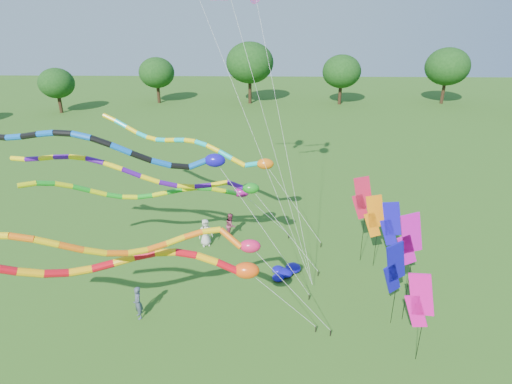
{
  "coord_description": "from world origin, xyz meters",
  "views": [
    {
      "loc": [
        0.16,
        -13.99,
        13.0
      ],
      "look_at": [
        -0.38,
        5.28,
        4.8
      ],
      "focal_mm": 30.0,
      "sensor_mm": 36.0,
      "label": 1
    }
  ],
  "objects_px": {
    "tube_kite_orange": "(150,243)",
    "blue_nylon_heap": "(284,269)",
    "tube_kite_red": "(140,265)",
    "person_c": "(231,225)",
    "person_a": "(206,233)",
    "person_b": "(138,303)"
  },
  "relations": [
    {
      "from": "tube_kite_orange",
      "to": "blue_nylon_heap",
      "type": "height_order",
      "value": "tube_kite_orange"
    },
    {
      "from": "tube_kite_red",
      "to": "person_c",
      "type": "relative_size",
      "value": 8.59
    },
    {
      "from": "person_a",
      "to": "person_b",
      "type": "distance_m",
      "value": 6.98
    },
    {
      "from": "person_a",
      "to": "person_c",
      "type": "relative_size",
      "value": 1.07
    },
    {
      "from": "person_b",
      "to": "tube_kite_red",
      "type": "bearing_deg",
      "value": -4.37
    },
    {
      "from": "person_a",
      "to": "person_c",
      "type": "height_order",
      "value": "person_a"
    },
    {
      "from": "person_c",
      "to": "person_b",
      "type": "bearing_deg",
      "value": 153.54
    },
    {
      "from": "tube_kite_red",
      "to": "tube_kite_orange",
      "type": "height_order",
      "value": "tube_kite_orange"
    },
    {
      "from": "tube_kite_red",
      "to": "person_c",
      "type": "xyz_separation_m",
      "value": [
        2.53,
        9.87,
        -3.4
      ]
    },
    {
      "from": "blue_nylon_heap",
      "to": "person_b",
      "type": "height_order",
      "value": "person_b"
    },
    {
      "from": "tube_kite_red",
      "to": "tube_kite_orange",
      "type": "xyz_separation_m",
      "value": [
        0.66,
        -0.55,
        1.28
      ]
    },
    {
      "from": "tube_kite_red",
      "to": "person_c",
      "type": "height_order",
      "value": "tube_kite_red"
    },
    {
      "from": "tube_kite_orange",
      "to": "person_c",
      "type": "bearing_deg",
      "value": 66.19
    },
    {
      "from": "blue_nylon_heap",
      "to": "tube_kite_orange",
      "type": "bearing_deg",
      "value": -127.67
    },
    {
      "from": "tube_kite_red",
      "to": "blue_nylon_heap",
      "type": "height_order",
      "value": "tube_kite_red"
    },
    {
      "from": "person_c",
      "to": "tube_kite_orange",
      "type": "bearing_deg",
      "value": 168.29
    },
    {
      "from": "tube_kite_orange",
      "to": "blue_nylon_heap",
      "type": "xyz_separation_m",
      "value": [
        5.02,
        6.5,
        -5.25
      ]
    },
    {
      "from": "person_b",
      "to": "person_c",
      "type": "bearing_deg",
      "value": 124.61
    },
    {
      "from": "person_c",
      "to": "person_a",
      "type": "bearing_deg",
      "value": 126.13
    },
    {
      "from": "tube_kite_red",
      "to": "person_c",
      "type": "bearing_deg",
      "value": 63.92
    },
    {
      "from": "person_b",
      "to": "person_a",
      "type": "bearing_deg",
      "value": 131.35
    },
    {
      "from": "blue_nylon_heap",
      "to": "person_a",
      "type": "xyz_separation_m",
      "value": [
        -4.56,
        2.84,
        0.63
      ]
    }
  ]
}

